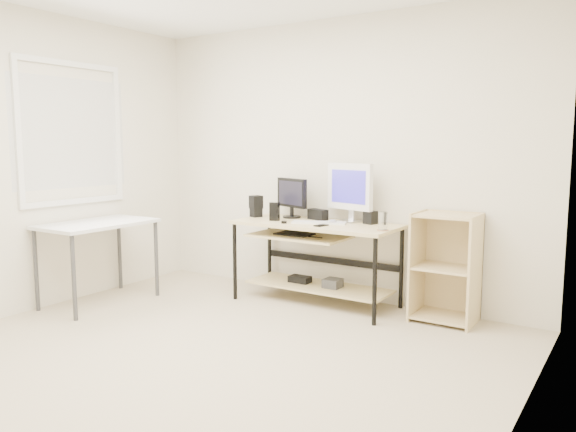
{
  "coord_description": "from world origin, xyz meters",
  "views": [
    {
      "loc": [
        2.5,
        -2.69,
        1.46
      ],
      "look_at": [
        -0.07,
        1.3,
        0.84
      ],
      "focal_mm": 35.0,
      "sensor_mm": 36.0,
      "label": 1
    }
  ],
  "objects_px": {
    "black_monitor": "(292,195)",
    "white_imac": "(350,188)",
    "side_table": "(98,231)",
    "shelf_unit": "(447,267)",
    "desk": "(314,245)",
    "audio_controller": "(275,211)"
  },
  "relations": [
    {
      "from": "black_monitor",
      "to": "white_imac",
      "type": "xyz_separation_m",
      "value": [
        0.59,
        0.04,
        0.09
      ]
    },
    {
      "from": "side_table",
      "to": "audio_controller",
      "type": "relative_size",
      "value": 5.86
    },
    {
      "from": "black_monitor",
      "to": "white_imac",
      "type": "relative_size",
      "value": 0.75
    },
    {
      "from": "shelf_unit",
      "to": "desk",
      "type": "bearing_deg",
      "value": -172.23
    },
    {
      "from": "white_imac",
      "to": "shelf_unit",
      "type": "bearing_deg",
      "value": 12.59
    },
    {
      "from": "shelf_unit",
      "to": "white_imac",
      "type": "distance_m",
      "value": 1.1
    },
    {
      "from": "desk",
      "to": "white_imac",
      "type": "relative_size",
      "value": 2.82
    },
    {
      "from": "audio_controller",
      "to": "shelf_unit",
      "type": "bearing_deg",
      "value": -2.72
    },
    {
      "from": "white_imac",
      "to": "audio_controller",
      "type": "bearing_deg",
      "value": -140.14
    },
    {
      "from": "white_imac",
      "to": "desk",
      "type": "bearing_deg",
      "value": -129.08
    },
    {
      "from": "side_table",
      "to": "black_monitor",
      "type": "distance_m",
      "value": 1.82
    },
    {
      "from": "audio_controller",
      "to": "side_table",
      "type": "bearing_deg",
      "value": -155.91
    },
    {
      "from": "desk",
      "to": "shelf_unit",
      "type": "distance_m",
      "value": 1.19
    },
    {
      "from": "black_monitor",
      "to": "audio_controller",
      "type": "relative_size",
      "value": 2.35
    },
    {
      "from": "side_table",
      "to": "audio_controller",
      "type": "distance_m",
      "value": 1.62
    },
    {
      "from": "desk",
      "to": "shelf_unit",
      "type": "height_order",
      "value": "shelf_unit"
    },
    {
      "from": "desk",
      "to": "black_monitor",
      "type": "relative_size",
      "value": 3.74
    },
    {
      "from": "audio_controller",
      "to": "black_monitor",
      "type": "bearing_deg",
      "value": 71.51
    },
    {
      "from": "black_monitor",
      "to": "side_table",
      "type": "bearing_deg",
      "value": -116.48
    },
    {
      "from": "desk",
      "to": "audio_controller",
      "type": "distance_m",
      "value": 0.48
    },
    {
      "from": "white_imac",
      "to": "audio_controller",
      "type": "xyz_separation_m",
      "value": [
        -0.62,
        -0.29,
        -0.22
      ]
    },
    {
      "from": "desk",
      "to": "side_table",
      "type": "xyz_separation_m",
      "value": [
        -1.65,
        -1.06,
        0.13
      ]
    }
  ]
}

